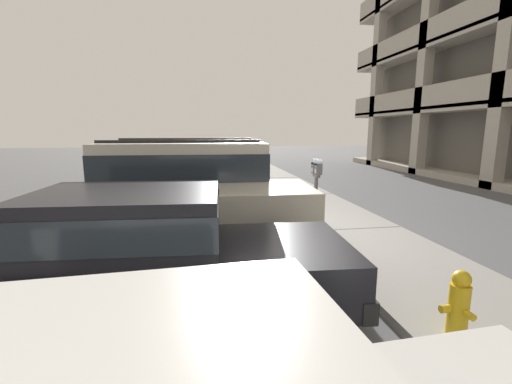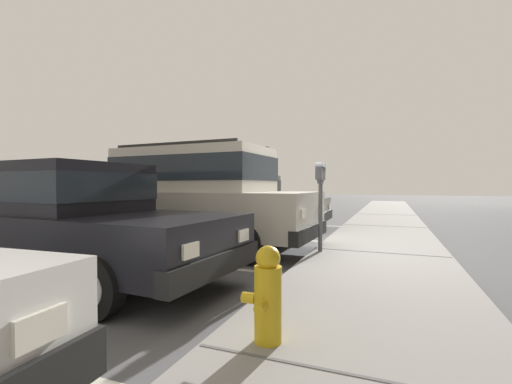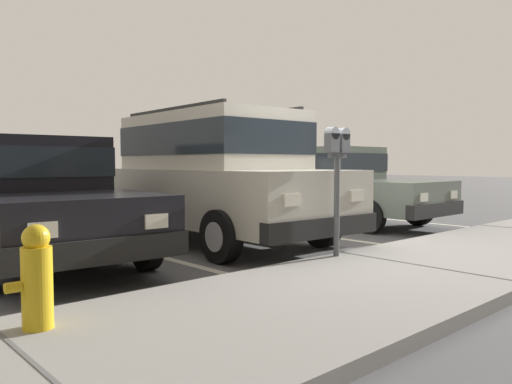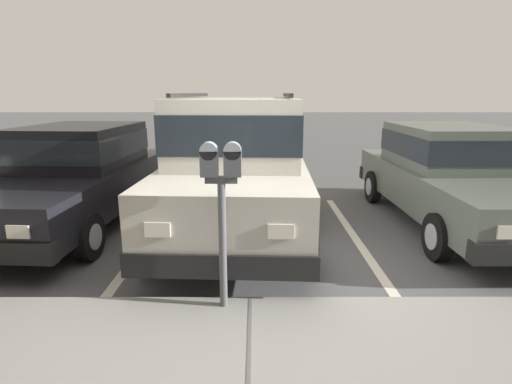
{
  "view_description": "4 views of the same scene",
  "coord_description": "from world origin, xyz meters",
  "px_view_note": "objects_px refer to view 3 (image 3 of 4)",
  "views": [
    {
      "loc": [
        6.59,
        -1.89,
        2.19
      ],
      "look_at": [
        -0.11,
        -0.79,
        0.96
      ],
      "focal_mm": 24.0,
      "sensor_mm": 36.0,
      "label": 1
    },
    {
      "loc": [
        6.09,
        1.47,
        1.26
      ],
      "look_at": [
        0.32,
        -0.81,
        1.13
      ],
      "focal_mm": 24.0,
      "sensor_mm": 36.0,
      "label": 2
    },
    {
      "loc": [
        4.9,
        4.05,
        1.22
      ],
      "look_at": [
        0.14,
        -1.19,
        0.81
      ],
      "focal_mm": 35.0,
      "sensor_mm": 36.0,
      "label": 3
    },
    {
      "loc": [
        -0.05,
        3.7,
        2.04
      ],
      "look_at": [
        -0.05,
        -0.58,
        0.98
      ],
      "focal_mm": 28.0,
      "sensor_mm": 36.0,
      "label": 4
    }
  ],
  "objects_px": {
    "red_sedan": "(332,183)",
    "parking_meter_near": "(337,161)",
    "silver_suv": "(212,172)",
    "fire_hydrant": "(36,278)",
    "dark_hatchback": "(32,195)"
  },
  "relations": [
    {
      "from": "red_sedan",
      "to": "parking_meter_near",
      "type": "bearing_deg",
      "value": 39.2
    },
    {
      "from": "silver_suv",
      "to": "red_sedan",
      "type": "xyz_separation_m",
      "value": [
        -3.32,
        -0.31,
        -0.27
      ]
    },
    {
      "from": "red_sedan",
      "to": "parking_meter_near",
      "type": "distance_m",
      "value": 4.42
    },
    {
      "from": "silver_suv",
      "to": "fire_hydrant",
      "type": "relative_size",
      "value": 6.94
    },
    {
      "from": "silver_suv",
      "to": "parking_meter_near",
      "type": "relative_size",
      "value": 3.19
    },
    {
      "from": "dark_hatchback",
      "to": "fire_hydrant",
      "type": "distance_m",
      "value": 3.33
    },
    {
      "from": "red_sedan",
      "to": "fire_hydrant",
      "type": "relative_size",
      "value": 6.42
    },
    {
      "from": "silver_suv",
      "to": "dark_hatchback",
      "type": "distance_m",
      "value": 2.62
    },
    {
      "from": "dark_hatchback",
      "to": "parking_meter_near",
      "type": "height_order",
      "value": "parking_meter_near"
    },
    {
      "from": "red_sedan",
      "to": "dark_hatchback",
      "type": "distance_m",
      "value": 5.91
    },
    {
      "from": "dark_hatchback",
      "to": "fire_hydrant",
      "type": "relative_size",
      "value": 6.54
    },
    {
      "from": "fire_hydrant",
      "to": "silver_suv",
      "type": "bearing_deg",
      "value": -142.09
    },
    {
      "from": "silver_suv",
      "to": "red_sedan",
      "type": "height_order",
      "value": "silver_suv"
    },
    {
      "from": "dark_hatchback",
      "to": "parking_meter_near",
      "type": "relative_size",
      "value": 3.01
    },
    {
      "from": "fire_hydrant",
      "to": "dark_hatchback",
      "type": "bearing_deg",
      "value": -107.78
    }
  ]
}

